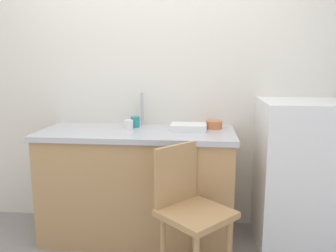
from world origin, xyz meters
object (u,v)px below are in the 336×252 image
terracotta_bowl (214,125)px  cup_white (129,124)px  cup_teal (135,122)px  dish_tray (189,127)px  chair (189,207)px  refrigerator (299,175)px

terracotta_bowl → cup_white: (-0.69, -0.09, 0.00)m
cup_white → cup_teal: 0.09m
dish_tray → cup_teal: size_ratio=3.12×
dish_tray → chair: bearing=-86.7°
chair → cup_white: 0.89m
cup_white → cup_teal: (0.04, 0.08, 0.01)m
chair → refrigerator: bearing=-15.3°
terracotta_bowl → cup_teal: bearing=-179.6°
chair → cup_teal: (-0.48, 0.66, 0.44)m
terracotta_bowl → cup_teal: (-0.65, -0.00, 0.01)m
chair → dish_tray: size_ratio=3.18×
refrigerator → terracotta_bowl: (-0.65, 0.15, 0.35)m
refrigerator → dish_tray: bearing=176.2°
terracotta_bowl → refrigerator: bearing=-13.0°
dish_tray → cup_white: 0.48m
terracotta_bowl → dish_tray: bearing=-155.0°
dish_tray → cup_white: bearing=179.1°
refrigerator → dish_tray: size_ratio=4.07×
chair → cup_teal: size_ratio=9.93×
refrigerator → chair: (-0.82, -0.52, -0.07)m
cup_white → cup_teal: size_ratio=0.80×
refrigerator → cup_white: size_ratio=15.95×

